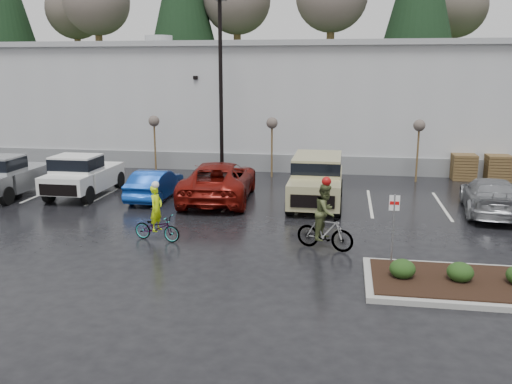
% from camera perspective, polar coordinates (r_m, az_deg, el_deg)
% --- Properties ---
extents(ground, '(120.00, 120.00, 0.00)m').
position_cam_1_polar(ground, '(16.51, 0.69, -7.38)').
color(ground, black).
rests_on(ground, ground).
extents(warehouse, '(60.50, 15.50, 7.20)m').
position_cam_1_polar(warehouse, '(37.43, 5.90, 9.68)').
color(warehouse, '#AFB1B4').
rests_on(warehouse, ground).
extents(wooded_ridge, '(80.00, 25.00, 6.00)m').
position_cam_1_polar(wooded_ridge, '(60.41, 7.30, 10.25)').
color(wooded_ridge, '#1C3516').
rests_on(wooded_ridge, ground).
extents(lamppost, '(0.50, 1.00, 9.22)m').
position_cam_1_polar(lamppost, '(28.03, -3.75, 12.82)').
color(lamppost, black).
rests_on(lamppost, ground).
extents(sapling_west, '(0.60, 0.60, 3.20)m').
position_cam_1_polar(sapling_west, '(30.28, -10.68, 7.02)').
color(sapling_west, '#452E1B').
rests_on(sapling_west, ground).
extents(sapling_mid, '(0.60, 0.60, 3.20)m').
position_cam_1_polar(sapling_mid, '(28.72, 1.69, 6.93)').
color(sapling_mid, '#452E1B').
rests_on(sapling_mid, ground).
extents(sapling_east, '(0.60, 0.60, 3.20)m').
position_cam_1_polar(sapling_east, '(28.70, 16.79, 6.38)').
color(sapling_east, '#452E1B').
rests_on(sapling_east, ground).
extents(pallet_stack_a, '(1.20, 1.20, 1.35)m').
position_cam_1_polar(pallet_stack_a, '(30.37, 20.99, 2.49)').
color(pallet_stack_a, '#452E1B').
rests_on(pallet_stack_a, ground).
extents(pallet_stack_b, '(1.20, 1.20, 1.35)m').
position_cam_1_polar(pallet_stack_b, '(30.76, 24.10, 2.34)').
color(pallet_stack_b, '#452E1B').
rests_on(pallet_stack_b, ground).
extents(shrub_a, '(0.70, 0.70, 0.52)m').
position_cam_1_polar(shrub_a, '(15.35, 15.16, -7.81)').
color(shrub_a, '#183713').
rests_on(shrub_a, curb_island).
extents(shrub_b, '(0.70, 0.70, 0.52)m').
position_cam_1_polar(shrub_b, '(15.59, 20.70, -7.89)').
color(shrub_b, '#183713').
rests_on(shrub_b, curb_island).
extents(fire_lane_sign, '(0.30, 0.05, 2.20)m').
position_cam_1_polar(fire_lane_sign, '(16.16, 14.26, -3.00)').
color(fire_lane_sign, gray).
rests_on(fire_lane_sign, ground).
extents(pickup_silver, '(2.10, 5.20, 1.96)m').
position_cam_1_polar(pickup_silver, '(27.30, -24.38, 1.75)').
color(pickup_silver, '#A7AAAE').
rests_on(pickup_silver, ground).
extents(pickup_white, '(2.10, 5.20, 1.96)m').
position_cam_1_polar(pickup_white, '(26.22, -17.41, 1.90)').
color(pickup_white, silver).
rests_on(pickup_white, ground).
extents(car_blue, '(1.47, 4.07, 1.34)m').
position_cam_1_polar(car_blue, '(24.56, -10.57, 0.82)').
color(car_blue, '#0E399B').
rests_on(car_blue, ground).
extents(car_red, '(3.24, 6.32, 1.71)m').
position_cam_1_polar(car_red, '(24.02, -3.93, 1.19)').
color(car_red, maroon).
rests_on(car_red, ground).
extents(suv_tan, '(2.20, 5.10, 2.06)m').
position_cam_1_polar(suv_tan, '(23.18, 6.37, 1.15)').
color(suv_tan, tan).
rests_on(suv_tan, ground).
extents(car_far_silver, '(2.59, 5.19, 1.45)m').
position_cam_1_polar(car_far_silver, '(23.65, 23.43, -0.37)').
color(car_far_silver, '#939599').
rests_on(car_far_silver, ground).
extents(cyclist_hivis, '(1.78, 0.91, 2.06)m').
position_cam_1_polar(cyclist_hivis, '(18.62, -10.39, -3.13)').
color(cyclist_hivis, '#3F3F44').
rests_on(cyclist_hivis, ground).
extents(cyclist_olive, '(1.92, 1.10, 2.40)m').
position_cam_1_polar(cyclist_olive, '(17.50, 7.30, -3.30)').
color(cyclist_olive, '#3F3F44').
rests_on(cyclist_olive, ground).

